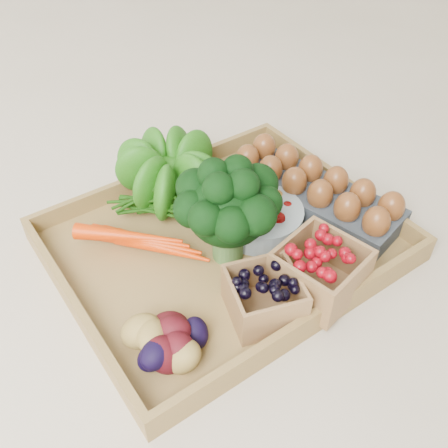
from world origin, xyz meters
TOP-DOWN VIEW (x-y plane):
  - ground at (0.00, 0.00)m, footprint 4.00×4.00m
  - tray at (0.00, 0.00)m, footprint 0.55×0.45m
  - carrots at (-0.13, 0.07)m, footprint 0.19×0.14m
  - lettuce at (-0.01, 0.17)m, footprint 0.14×0.14m
  - broccoli at (-0.01, -0.03)m, footprint 0.17×0.17m
  - cherry_bowl at (0.08, -0.00)m, footprint 0.15×0.15m
  - egg_carton at (0.20, -0.01)m, footprint 0.19×0.35m
  - potatoes at (-0.20, -0.14)m, footprint 0.13×0.13m
  - punnet_blackberry at (-0.04, -0.16)m, footprint 0.13×0.13m
  - punnet_raspberry at (0.06, -0.17)m, footprint 0.14×0.14m

SIDE VIEW (x-z plane):
  - ground at x=0.00m, z-range 0.00..0.00m
  - tray at x=0.00m, z-range 0.00..0.01m
  - egg_carton at x=0.20m, z-range 0.01..0.05m
  - cherry_bowl at x=0.08m, z-range 0.01..0.06m
  - carrots at x=-0.13m, z-range 0.01..0.06m
  - punnet_blackberry at x=-0.04m, z-range 0.01..0.09m
  - potatoes at x=-0.20m, z-range 0.01..0.09m
  - punnet_raspberry at x=0.06m, z-range 0.01..0.10m
  - broccoli at x=-0.01m, z-range 0.02..0.15m
  - lettuce at x=-0.01m, z-range 0.02..0.15m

